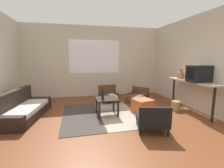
{
  "coord_description": "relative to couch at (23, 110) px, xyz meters",
  "views": [
    {
      "loc": [
        -0.79,
        -3.25,
        1.5
      ],
      "look_at": [
        0.17,
        0.82,
        0.81
      ],
      "focal_mm": 25.66,
      "sensor_mm": 36.0,
      "label": 1
    }
  ],
  "objects": [
    {
      "name": "ground_plane",
      "position": [
        2.09,
        -1.02,
        -0.21
      ],
      "size": [
        7.8,
        7.8,
        0.0
      ],
      "primitive_type": "plane",
      "color": "brown"
    },
    {
      "name": "far_wall_with_window",
      "position": [
        2.09,
        2.04,
        1.14
      ],
      "size": [
        5.6,
        0.13,
        2.7
      ],
      "color": "beige",
      "rests_on": "ground"
    },
    {
      "name": "side_wall_right",
      "position": [
        4.75,
        -0.72,
        1.14
      ],
      "size": [
        0.12,
        6.6,
        2.7
      ],
      "primitive_type": "cube",
      "color": "beige",
      "rests_on": "ground"
    },
    {
      "name": "area_rug",
      "position": [
        1.92,
        -0.23,
        -0.21
      ],
      "size": [
        1.92,
        2.18,
        0.01
      ],
      "color": "#38332D",
      "rests_on": "ground"
    },
    {
      "name": "couch",
      "position": [
        0.0,
        0.0,
        0.0
      ],
      "size": [
        1.01,
        1.88,
        0.69
      ],
      "color": "black",
      "rests_on": "ground"
    },
    {
      "name": "coffee_table",
      "position": [
        2.1,
        -0.29,
        0.15
      ],
      "size": [
        0.56,
        0.56,
        0.46
      ],
      "color": "black",
      "rests_on": "ground"
    },
    {
      "name": "armchair_by_window",
      "position": [
        2.42,
        0.97,
        0.04
      ],
      "size": [
        0.68,
        0.61,
        0.56
      ],
      "color": "#472D19",
      "rests_on": "ground"
    },
    {
      "name": "armchair_striped_foreground",
      "position": [
        2.81,
        -1.46,
        0.05
      ],
      "size": [
        0.76,
        0.76,
        0.58
      ],
      "color": "black",
      "rests_on": "ground"
    },
    {
      "name": "armchair_corner",
      "position": [
        3.38,
        0.69,
        0.02
      ],
      "size": [
        0.83,
        0.84,
        0.5
      ],
      "color": "#472D19",
      "rests_on": "ground"
    },
    {
      "name": "ottoman_orange",
      "position": [
        3.07,
        -0.37,
        -0.01
      ],
      "size": [
        0.56,
        0.56,
        0.39
      ],
      "primitive_type": "cube",
      "rotation": [
        0.0,
        0.0,
        0.23
      ],
      "color": "#BC5633",
      "rests_on": "ground"
    },
    {
      "name": "console_shelf",
      "position": [
        4.41,
        -0.55,
        0.57
      ],
      "size": [
        0.37,
        1.66,
        0.88
      ],
      "color": "#B2AD9E",
      "rests_on": "ground"
    },
    {
      "name": "crt_television",
      "position": [
        4.41,
        -0.79,
        0.89
      ],
      "size": [
        0.5,
        0.39,
        0.42
      ],
      "color": "black",
      "rests_on": "console_shelf"
    },
    {
      "name": "clay_vase",
      "position": [
        4.41,
        -0.07,
        0.79
      ],
      "size": [
        0.22,
        0.22,
        0.3
      ],
      "color": "#A87047",
      "rests_on": "console_shelf"
    },
    {
      "name": "glass_bottle",
      "position": [
        1.98,
        -0.38,
        0.37
      ],
      "size": [
        0.07,
        0.07,
        0.29
      ],
      "color": "black",
      "rests_on": "coffee_table"
    },
    {
      "name": "wicker_basket",
      "position": [
        4.1,
        -0.38,
        -0.07
      ],
      "size": [
        0.25,
        0.25,
        0.27
      ],
      "primitive_type": "cylinder",
      "color": "#9E7A4C",
      "rests_on": "ground"
    }
  ]
}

